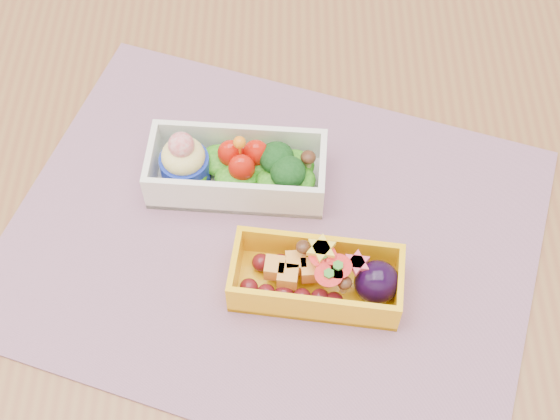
{
  "coord_description": "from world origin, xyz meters",
  "views": [
    {
      "loc": [
        -0.04,
        -0.37,
        1.36
      ],
      "look_at": [
        -0.04,
        -0.0,
        0.79
      ],
      "focal_mm": 49.43,
      "sensor_mm": 36.0,
      "label": 1
    }
  ],
  "objects_px": {
    "bento_white": "(236,169)",
    "placemat": "(272,238)",
    "table": "(319,281)",
    "bento_yellow": "(320,278)"
  },
  "relations": [
    {
      "from": "table",
      "to": "bento_white",
      "type": "bearing_deg",
      "value": 147.14
    },
    {
      "from": "table",
      "to": "placemat",
      "type": "height_order",
      "value": "placemat"
    },
    {
      "from": "bento_white",
      "to": "bento_yellow",
      "type": "height_order",
      "value": "bento_white"
    },
    {
      "from": "placemat",
      "to": "bento_yellow",
      "type": "bearing_deg",
      "value": -51.5
    },
    {
      "from": "table",
      "to": "bento_yellow",
      "type": "relative_size",
      "value": 7.88
    },
    {
      "from": "table",
      "to": "placemat",
      "type": "xyz_separation_m",
      "value": [
        -0.05,
        -0.01,
        0.1
      ]
    },
    {
      "from": "bento_white",
      "to": "bento_yellow",
      "type": "bearing_deg",
      "value": -52.34
    },
    {
      "from": "placemat",
      "to": "table",
      "type": "bearing_deg",
      "value": 9.51
    },
    {
      "from": "bento_white",
      "to": "placemat",
      "type": "bearing_deg",
      "value": -56.84
    },
    {
      "from": "table",
      "to": "placemat",
      "type": "relative_size",
      "value": 2.55
    }
  ]
}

